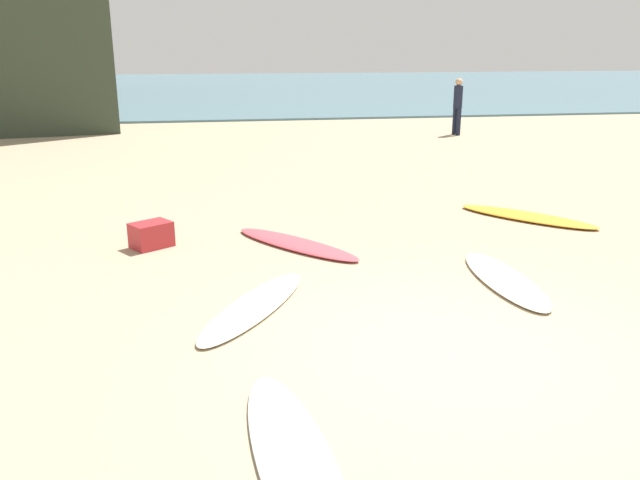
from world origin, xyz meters
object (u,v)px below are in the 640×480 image
Objects in this scene: surfboard_3 at (254,306)px; beachgoer_near at (458,103)px; surfboard_0 at (296,463)px; beach_cooler at (151,235)px; surfboard_6 at (527,216)px; surfboard_4 at (296,244)px; surfboard_5 at (505,279)px.

beachgoer_near is at bearing -88.00° from surfboard_3.
beach_cooler is at bearing 98.74° from surfboard_0.
surfboard_4 is at bearing -27.91° from surfboard_6.
beach_cooler is (-6.04, -0.56, 0.14)m from surfboard_6.
surfboard_3 is 0.95× the size of surfboard_6.
surfboard_3 is 2.32m from surfboard_4.
surfboard_5 is at bearing -142.85° from surfboard_3.
surfboard_4 is 2.99m from surfboard_5.
beachgoer_near is (6.64, 10.98, 0.95)m from surfboard_4.
surfboard_4 is at bearing 76.83° from surfboard_0.
beach_cooler is at bearing -31.62° from surfboard_3.
surfboard_3 is 3.09m from surfboard_5.
surfboard_4 is (0.67, 5.04, 0.01)m from surfboard_0.
surfboard_0 is at bearing 122.98° from surfboard_3.
surfboard_5 is at bearing -26.70° from beach_cooler.
surfboard_0 is at bearing 47.41° from surfboard_5.
surfboard_6 is 10.49m from beachgoer_near.
surfboard_6 is (1.68, 2.75, 0.01)m from surfboard_5.
beach_cooler is (-1.28, 2.51, 0.15)m from surfboard_3.
surfboard_5 is 3.22m from surfboard_6.
surfboard_6 is (4.00, 0.88, 0.00)m from surfboard_4.
surfboard_0 is 1.05× the size of surfboard_6.
beachgoer_near is (2.64, 10.11, 0.95)m from surfboard_6.
surfboard_0 is 1.40× the size of beachgoer_near.
surfboard_0 is at bearing 44.35° from surfboard_4.
beachgoer_near reaches higher than beach_cooler.
surfboard_4 is at bearing -77.71° from surfboard_3.
surfboard_4 reaches higher than surfboard_3.
surfboard_4 is (0.76, 2.19, 0.01)m from surfboard_3.
surfboard_6 reaches higher than surfboard_5.
surfboard_4 reaches higher than surfboard_5.
surfboard_6 is 6.06m from beach_cooler.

